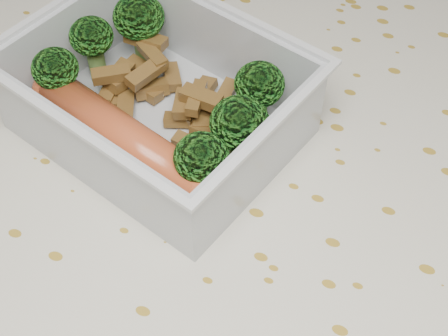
% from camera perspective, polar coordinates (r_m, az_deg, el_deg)
% --- Properties ---
extents(dining_table, '(1.40, 0.90, 0.75)m').
position_cam_1_polar(dining_table, '(0.49, -0.53, -8.65)').
color(dining_table, brown).
rests_on(dining_table, ground).
extents(tablecloth, '(1.46, 0.96, 0.19)m').
position_cam_1_polar(tablecloth, '(0.44, -0.57, -5.40)').
color(tablecloth, beige).
rests_on(tablecloth, dining_table).
extents(lunch_container, '(0.22, 0.19, 0.07)m').
position_cam_1_polar(lunch_container, '(0.43, -6.01, 5.58)').
color(lunch_container, silver).
rests_on(lunch_container, tablecloth).
extents(broccoli_florets, '(0.17, 0.14, 0.06)m').
position_cam_1_polar(broccoli_florets, '(0.42, -5.03, 7.90)').
color(broccoli_florets, '#608C3F').
rests_on(broccoli_florets, lunch_container).
extents(meat_pile, '(0.11, 0.08, 0.03)m').
position_cam_1_polar(meat_pile, '(0.45, -5.16, 6.84)').
color(meat_pile, brown).
rests_on(meat_pile, lunch_container).
extents(sausage, '(0.16, 0.07, 0.03)m').
position_cam_1_polar(sausage, '(0.41, -9.23, 2.68)').
color(sausage, '#B44B26').
rests_on(sausage, lunch_container).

